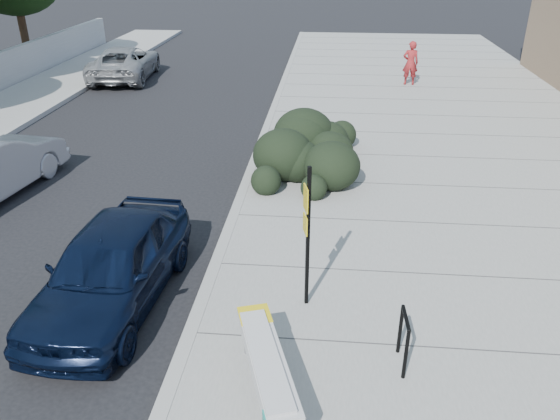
{
  "coord_description": "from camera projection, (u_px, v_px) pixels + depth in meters",
  "views": [
    {
      "loc": [
        1.99,
        -6.48,
        5.56
      ],
      "look_at": [
        1.15,
        2.62,
        1.0
      ],
      "focal_mm": 35.0,
      "sensor_mm": 36.0,
      "label": 1
    }
  ],
  "objects": [
    {
      "name": "ground",
      "position": [
        191.0,
        340.0,
        8.42
      ],
      "size": [
        120.0,
        120.0,
        0.0
      ],
      "primitive_type": "plane",
      "color": "black",
      "rests_on": "ground"
    },
    {
      "name": "sidewalk_near",
      "position": [
        485.0,
        208.0,
        12.37
      ],
      "size": [
        11.2,
        50.0,
        0.15
      ],
      "primitive_type": "cube",
      "color": "gray",
      "rests_on": "ground"
    },
    {
      "name": "curb_near",
      "position": [
        241.0,
        198.0,
        12.83
      ],
      "size": [
        0.22,
        50.0,
        0.17
      ],
      "primitive_type": "cube",
      "color": "#9E9E99",
      "rests_on": "ground"
    },
    {
      "name": "bench",
      "position": [
        267.0,
        363.0,
        7.01
      ],
      "size": [
        1.09,
        2.22,
        0.66
      ],
      "rotation": [
        0.0,
        0.0,
        0.32
      ],
      "color": "gray",
      "rests_on": "sidewalk_near"
    },
    {
      "name": "bike_rack",
      "position": [
        404.0,
        336.0,
        7.5
      ],
      "size": [
        0.07,
        0.58,
        0.84
      ],
      "rotation": [
        0.0,
        0.0,
        0.04
      ],
      "color": "black",
      "rests_on": "sidewalk_near"
    },
    {
      "name": "sign_post",
      "position": [
        307.0,
        229.0,
        8.41
      ],
      "size": [
        0.12,
        0.28,
        2.43
      ],
      "rotation": [
        0.0,
        0.0,
        0.25
      ],
      "color": "black",
      "rests_on": "sidewalk_near"
    },
    {
      "name": "hedge",
      "position": [
        309.0,
        138.0,
        14.11
      ],
      "size": [
        2.95,
        4.49,
        1.55
      ],
      "primitive_type": "ellipsoid",
      "rotation": [
        0.0,
        0.0,
        0.23
      ],
      "color": "black",
      "rests_on": "sidewalk_near"
    },
    {
      "name": "sedan_navy",
      "position": [
        111.0,
        266.0,
        8.99
      ],
      "size": [
        1.94,
        4.29,
        1.43
      ],
      "primitive_type": "imported",
      "rotation": [
        0.0,
        0.0,
        -0.06
      ],
      "color": "black",
      "rests_on": "ground"
    },
    {
      "name": "suv_silver",
      "position": [
        125.0,
        63.0,
        23.77
      ],
      "size": [
        2.77,
        5.2,
        1.39
      ],
      "primitive_type": "imported",
      "rotation": [
        0.0,
        0.0,
        3.24
      ],
      "color": "#919496",
      "rests_on": "ground"
    },
    {
      "name": "pedestrian",
      "position": [
        410.0,
        63.0,
        22.13
      ],
      "size": [
        0.65,
        0.43,
        1.74
      ],
      "primitive_type": "imported",
      "rotation": [
        0.0,
        0.0,
        3.17
      ],
      "color": "maroon",
      "rests_on": "sidewalk_near"
    }
  ]
}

